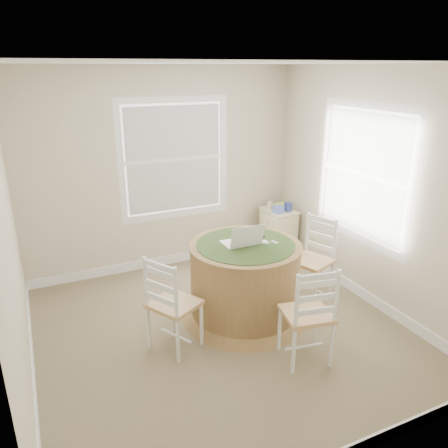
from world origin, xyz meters
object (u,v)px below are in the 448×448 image
chair_left (174,304)px  chair_right (311,261)px  chair_near (307,313)px  laptop (242,241)px  round_table (245,278)px  corner_chest (278,232)px

chair_left → chair_right: bearing=-111.3°
chair_near → laptop: (-0.20, 0.91, 0.40)m
chair_near → chair_right: 1.16m
round_table → chair_left: (-0.86, -0.22, 0.02)m
chair_right → laptop: 0.99m
round_table → chair_near: bearing=-89.7°
chair_near → round_table: bearing=-68.5°
chair_left → corner_chest: 2.56m
chair_right → laptop: laptop is taller
chair_near → corner_chest: bearing=-104.5°
chair_right → laptop: bearing=-110.1°
chair_near → chair_right: same height
corner_chest → chair_right: bearing=-107.1°
round_table → chair_near: chair_near is taller
round_table → laptop: (-0.03, 0.02, 0.42)m
chair_near → chair_left: bearing=-22.1°
corner_chest → chair_left: bearing=-146.2°
chair_left → chair_near: 1.23m
corner_chest → laptop: bearing=-136.6°
laptop → corner_chest: 1.84m
round_table → chair_left: 0.89m
chair_left → chair_near: (1.03, -0.67, 0.00)m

